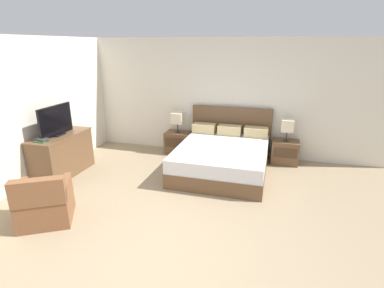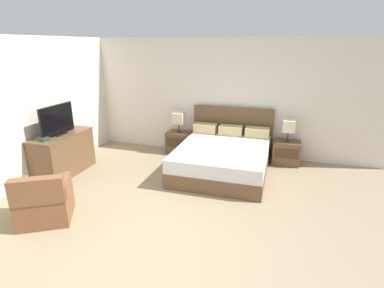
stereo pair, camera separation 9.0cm
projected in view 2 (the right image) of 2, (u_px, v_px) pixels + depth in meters
name	position (u px, v px, depth m)	size (l,w,h in m)	color
ground_plane	(150.00, 260.00, 3.54)	(11.64, 11.64, 0.00)	#998466
wall_back	(221.00, 98.00, 6.68)	(7.09, 0.06, 2.57)	silver
wall_left	(35.00, 110.00, 5.44)	(0.06, 5.68, 2.57)	silver
bed	(223.00, 157.00, 5.95)	(1.77, 2.10, 1.10)	brown
nightstand_left	(179.00, 142.00, 6.98)	(0.55, 0.42, 0.50)	brown
nightstand_right	(286.00, 152.00, 6.32)	(0.55, 0.42, 0.50)	brown
table_lamp_left	(179.00, 118.00, 6.80)	(0.25, 0.25, 0.46)	#332D28
table_lamp_right	(289.00, 126.00, 6.13)	(0.25, 0.25, 0.46)	#332D28
dresser	(64.00, 153.00, 5.80)	(0.56, 1.26, 0.80)	brown
tv	(57.00, 120.00, 5.55)	(0.18, 0.84, 0.56)	black
book_red_cover	(43.00, 140.00, 5.28)	(0.20, 0.19, 0.02)	#2D7042
book_blue_cover	(43.00, 138.00, 5.27)	(0.25, 0.15, 0.03)	#383333
armchair_by_window	(44.00, 202.00, 4.25)	(0.94, 0.94, 0.76)	brown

